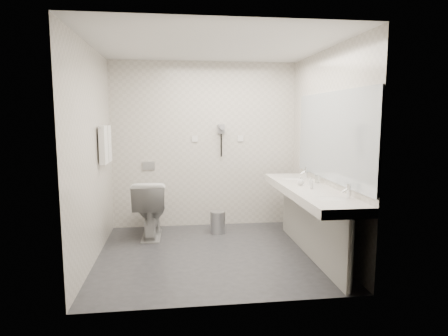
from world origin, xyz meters
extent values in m
plane|color=#292A2E|center=(0.00, 0.00, 0.00)|extent=(2.80, 2.80, 0.00)
plane|color=silver|center=(0.00, 0.00, 2.50)|extent=(2.80, 2.80, 0.00)
plane|color=beige|center=(0.00, 1.30, 1.25)|extent=(2.80, 0.00, 2.80)
plane|color=beige|center=(0.00, -1.30, 1.25)|extent=(2.80, 0.00, 2.80)
plane|color=beige|center=(-1.40, 0.00, 1.25)|extent=(0.00, 2.60, 2.60)
plane|color=beige|center=(1.40, 0.00, 1.25)|extent=(0.00, 2.60, 2.60)
cube|color=silver|center=(1.12, -0.20, 0.80)|extent=(0.55, 2.20, 0.10)
cube|color=gray|center=(1.15, -0.20, 0.38)|extent=(0.03, 2.15, 0.75)
cylinder|color=silver|center=(1.18, -1.24, 0.38)|extent=(0.06, 0.06, 0.75)
cylinder|color=silver|center=(1.18, 0.84, 0.38)|extent=(0.06, 0.06, 0.75)
cube|color=#B2BCC6|center=(1.39, -0.20, 1.45)|extent=(0.02, 2.20, 1.05)
ellipsoid|color=silver|center=(1.12, -0.85, 0.83)|extent=(0.40, 0.31, 0.05)
ellipsoid|color=silver|center=(1.12, 0.45, 0.83)|extent=(0.40, 0.31, 0.05)
cylinder|color=silver|center=(1.32, -0.85, 0.92)|extent=(0.04, 0.04, 0.15)
cylinder|color=silver|center=(1.32, 0.45, 0.92)|extent=(0.04, 0.04, 0.15)
imported|color=beige|center=(1.19, -0.07, 0.90)|extent=(0.05, 0.05, 0.10)
imported|color=beige|center=(1.07, -0.06, 0.90)|extent=(0.12, 0.12, 0.10)
imported|color=beige|center=(1.12, -0.31, 0.90)|extent=(0.04, 0.04, 0.11)
cylinder|color=silver|center=(1.33, 0.07, 0.90)|extent=(0.07, 0.07, 0.10)
imported|color=silver|center=(-0.81, 0.81, 0.40)|extent=(0.47, 0.81, 0.81)
cube|color=#B2B5BA|center=(-0.85, 1.29, 0.95)|extent=(0.18, 0.02, 0.12)
cylinder|color=#B2B5BA|center=(0.15, 0.84, 0.15)|extent=(0.23, 0.23, 0.31)
cylinder|color=#B2B5BA|center=(0.15, 0.84, 0.32)|extent=(0.22, 0.22, 0.02)
cylinder|color=silver|center=(-1.35, 0.55, 1.55)|extent=(0.02, 0.62, 0.02)
cube|color=silver|center=(-1.34, 0.41, 1.33)|extent=(0.07, 0.24, 0.48)
cube|color=silver|center=(-1.34, 0.69, 1.33)|extent=(0.07, 0.24, 0.48)
cube|color=gray|center=(0.25, 1.27, 1.50)|extent=(0.10, 0.04, 0.14)
cylinder|color=gray|center=(0.25, 1.20, 1.53)|extent=(0.08, 0.14, 0.08)
cylinder|color=black|center=(0.25, 1.26, 1.25)|extent=(0.02, 0.02, 0.35)
cube|color=silver|center=(-0.15, 1.29, 1.35)|extent=(0.09, 0.02, 0.09)
cube|color=silver|center=(0.55, 1.29, 1.35)|extent=(0.09, 0.02, 0.09)
camera|label=1|loc=(-0.45, -4.54, 1.69)|focal=30.76mm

